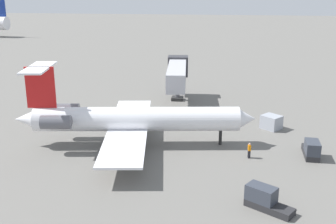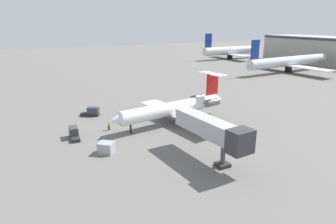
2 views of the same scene
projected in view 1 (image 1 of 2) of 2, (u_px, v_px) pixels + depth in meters
name	position (u px, v px, depth m)	size (l,w,h in m)	color
ground_plane	(130.00, 142.00, 48.80)	(400.00, 400.00, 0.10)	#66635E
regional_jet	(129.00, 119.00, 47.00)	(22.18, 27.21, 9.09)	white
jet_bridge	(177.00, 73.00, 62.80)	(14.52, 3.90, 6.46)	#ADADB2
ground_crew_marshaller	(249.00, 150.00, 44.11)	(0.43, 0.31, 1.69)	black
baggage_tug_lead	(265.00, 199.00, 34.22)	(3.40, 4.10, 1.90)	#262628
baggage_tug_trailing	(311.00, 150.00, 44.35)	(4.07, 1.63, 1.90)	#262628
cargo_container_uld	(271.00, 122.00, 52.93)	(2.93, 2.96, 1.75)	#999EA8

